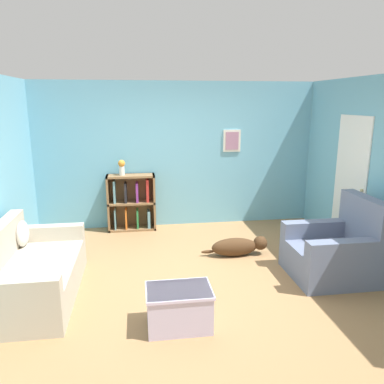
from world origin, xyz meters
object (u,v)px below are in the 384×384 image
vase (122,167)px  coffee_table (179,307)px  recliner_chair (337,251)px  dog (239,246)px  bookshelf (132,202)px  couch (29,274)px

vase → coffee_table: bearing=-78.4°
coffee_table → vase: size_ratio=2.47×
vase → recliner_chair: bearing=-39.0°
recliner_chair → dog: (-1.08, 0.84, -0.21)m
bookshelf → vase: bearing=-171.9°
recliner_chair → coffee_table: 2.33m
coffee_table → recliner_chair: bearing=21.3°
couch → bookshelf: (1.18, 2.28, 0.20)m
couch → dog: size_ratio=1.77×
couch → coffee_table: size_ratio=2.68×
couch → dog: bearing=16.7°
recliner_chair → couch: bearing=179.8°
couch → bookshelf: 2.57m
bookshelf → dog: bearing=-42.8°
recliner_chair → coffee_table: bearing=-158.7°
bookshelf → recliner_chair: recliner_chair is taller
bookshelf → recliner_chair: bearing=-40.8°
recliner_chair → coffee_table: recliner_chair is taller
bookshelf → recliner_chair: size_ratio=0.94×
coffee_table → dog: (1.08, 1.68, -0.08)m
bookshelf → coffee_table: bearing=-81.2°
bookshelf → dog: (1.57, -1.45, -0.35)m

